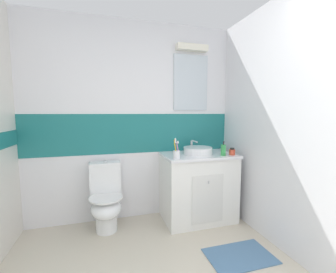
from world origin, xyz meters
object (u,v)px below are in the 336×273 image
(toothbrush_cup, at_px, (177,154))
(hair_gel_jar, at_px, (232,152))
(toilet, at_px, (106,199))
(soap_dispenser, at_px, (223,150))
(sink_basin, at_px, (198,150))

(toothbrush_cup, height_order, hair_gel_jar, toothbrush_cup)
(toilet, height_order, soap_dispenser, soap_dispenser)
(sink_basin, xyz_separation_m, toilet, (-1.13, 0.05, -0.53))
(soap_dispenser, relative_size, hair_gel_jar, 1.99)
(toilet, bearing_deg, sink_basin, -2.76)
(sink_basin, xyz_separation_m, toothbrush_cup, (-0.34, -0.18, 0.01))
(hair_gel_jar, bearing_deg, soap_dispenser, -177.58)
(toothbrush_cup, bearing_deg, sink_basin, 28.43)
(sink_basin, height_order, toothbrush_cup, toothbrush_cup)
(toilet, relative_size, toothbrush_cup, 3.43)
(toothbrush_cup, bearing_deg, soap_dispenser, 0.11)
(sink_basin, distance_m, toilet, 1.25)
(toothbrush_cup, height_order, soap_dispenser, toothbrush_cup)
(hair_gel_jar, bearing_deg, toothbrush_cup, -179.49)
(toothbrush_cup, xyz_separation_m, hair_gel_jar, (0.72, 0.01, -0.02))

